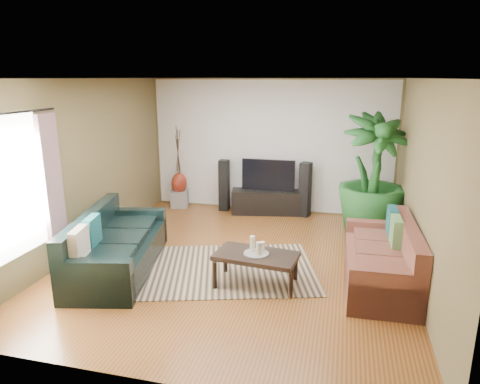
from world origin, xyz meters
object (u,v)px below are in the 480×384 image
(pedestal, at_px, (180,199))
(sofa_right, at_px, (380,254))
(tv_stand, at_px, (268,202))
(side_table, at_px, (116,226))
(vase, at_px, (179,183))
(potted_plant, at_px, (373,175))
(speaker_left, at_px, (224,185))
(coffee_table, at_px, (256,269))
(television, at_px, (268,175))
(speaker_right, at_px, (305,190))
(sofa_left, at_px, (118,242))

(pedestal, bearing_deg, sofa_right, -34.49)
(tv_stand, xyz_separation_m, pedestal, (-1.93, 0.00, -0.07))
(sofa_right, xyz_separation_m, tv_stand, (-2.02, 2.71, -0.18))
(sofa_right, relative_size, side_table, 3.97)
(pedestal, relative_size, vase, 0.78)
(potted_plant, relative_size, side_table, 4.41)
(tv_stand, height_order, speaker_left, speaker_left)
(coffee_table, height_order, vase, vase)
(television, bearing_deg, side_table, -137.41)
(sofa_right, height_order, speaker_right, speaker_right)
(sofa_left, distance_m, pedestal, 3.17)
(sofa_right, relative_size, potted_plant, 0.90)
(speaker_left, relative_size, side_table, 2.20)
(tv_stand, height_order, television, television)
(pedestal, height_order, vase, vase)
(speaker_right, bearing_deg, pedestal, -164.34)
(coffee_table, relative_size, vase, 2.37)
(speaker_left, distance_m, pedestal, 1.06)
(television, relative_size, potted_plant, 0.50)
(sofa_right, bearing_deg, pedestal, -125.74)
(pedestal, distance_m, side_table, 2.11)
(tv_stand, distance_m, side_table, 3.08)
(sofa_left, bearing_deg, speaker_left, -24.89)
(tv_stand, xyz_separation_m, side_table, (-2.27, -2.09, -0.00))
(potted_plant, bearing_deg, vase, 169.53)
(coffee_table, bearing_deg, side_table, 165.16)
(speaker_right, height_order, potted_plant, potted_plant)
(sofa_right, bearing_deg, potted_plant, -179.92)
(sofa_left, distance_m, speaker_right, 3.94)
(speaker_right, xyz_separation_m, side_table, (-3.02, -2.09, -0.31))
(sofa_left, distance_m, vase, 3.16)
(vase, bearing_deg, potted_plant, -10.47)
(coffee_table, relative_size, speaker_right, 0.99)
(coffee_table, bearing_deg, vase, 133.33)
(potted_plant, bearing_deg, television, 159.90)
(television, bearing_deg, speaker_left, 180.00)
(tv_stand, xyz_separation_m, speaker_left, (-0.93, 0.00, 0.29))
(sofa_left, height_order, tv_stand, sofa_left)
(coffee_table, height_order, side_table, side_table)
(coffee_table, relative_size, television, 1.01)
(speaker_right, distance_m, pedestal, 2.71)
(speaker_right, bearing_deg, speaker_left, -164.34)
(speaker_right, bearing_deg, coffee_table, -80.51)
(sofa_left, xyz_separation_m, coffee_table, (2.03, 0.01, -0.20))
(tv_stand, distance_m, potted_plant, 2.25)
(sofa_left, distance_m, potted_plant, 4.38)
(sofa_left, relative_size, side_table, 4.62)
(speaker_left, bearing_deg, potted_plant, -14.93)
(sofa_left, relative_size, sofa_right, 1.16)
(potted_plant, bearing_deg, sofa_right, -88.68)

